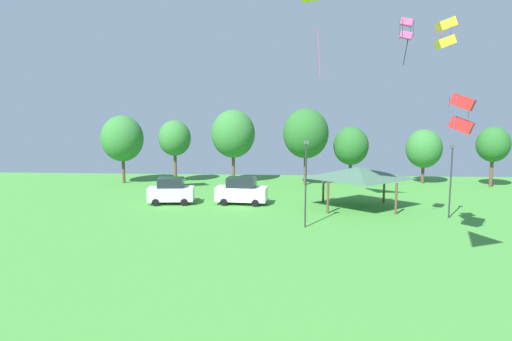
# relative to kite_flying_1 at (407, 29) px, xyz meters

# --- Properties ---
(kite_flying_1) EXTENTS (0.97, 0.91, 2.93)m
(kite_flying_1) POSITION_rel_kite_flying_1_xyz_m (0.00, 0.00, 0.00)
(kite_flying_1) COLOR #E54C93
(kite_flying_5) EXTENTS (1.83, 1.76, 2.46)m
(kite_flying_5) POSITION_rel_kite_flying_1_xyz_m (3.09, -1.68, -5.25)
(kite_flying_5) COLOR red
(kite_flying_6) EXTENTS (4.11, 3.83, 5.14)m
(kite_flying_6) POSITION_rel_kite_flying_1_xyz_m (-5.80, 3.18, 2.17)
(kite_flying_6) COLOR yellow
(kite_flying_7) EXTENTS (1.00, 0.88, 1.73)m
(kite_flying_7) POSITION_rel_kite_flying_1_xyz_m (1.35, -3.23, -0.79)
(kite_flying_7) COLOR yellow
(parked_car_leftmost) EXTENTS (4.23, 2.34, 2.40)m
(parked_car_leftmost) POSITION_rel_kite_flying_1_xyz_m (-17.85, 9.87, -12.35)
(parked_car_leftmost) COLOR silver
(parked_car_leftmost) RESTS_ON ground
(parked_car_second_from_left) EXTENTS (4.73, 2.39, 2.45)m
(parked_car_second_from_left) POSITION_rel_kite_flying_1_xyz_m (-11.48, 10.19, -12.32)
(parked_car_second_from_left) COLOR silver
(parked_car_second_from_left) RESTS_ON ground
(park_pavilion) EXTENTS (7.14, 5.96, 3.60)m
(park_pavilion) POSITION_rel_kite_flying_1_xyz_m (-1.27, 9.29, -10.44)
(park_pavilion) COLOR brown
(park_pavilion) RESTS_ON ground
(light_post_0) EXTENTS (0.36, 0.20, 6.31)m
(light_post_0) POSITION_rel_kite_flying_1_xyz_m (-6.07, 2.37, -9.97)
(light_post_0) COLOR #2D2D33
(light_post_0) RESTS_ON ground
(light_post_1) EXTENTS (0.36, 0.20, 5.81)m
(light_post_1) POSITION_rel_kite_flying_1_xyz_m (5.37, 5.96, -10.23)
(light_post_1) COLOR #2D2D33
(light_post_1) RESTS_ON ground
(treeline_tree_0) EXTENTS (4.80, 4.80, 7.83)m
(treeline_tree_0) POSITION_rel_kite_flying_1_xyz_m (-26.30, 21.15, -8.35)
(treeline_tree_0) COLOR brown
(treeline_tree_0) RESTS_ON ground
(treeline_tree_1) EXTENTS (3.75, 3.75, 7.26)m
(treeline_tree_1) POSITION_rel_kite_flying_1_xyz_m (-20.39, 21.97, -8.35)
(treeline_tree_1) COLOR brown
(treeline_tree_1) RESTS_ON ground
(treeline_tree_2) EXTENTS (5.05, 5.05, 8.47)m
(treeline_tree_2) POSITION_rel_kite_flying_1_xyz_m (-13.61, 22.45, -7.84)
(treeline_tree_2) COLOR brown
(treeline_tree_2) RESTS_ON ground
(treeline_tree_3) EXTENTS (5.08, 5.08, 8.63)m
(treeline_tree_3) POSITION_rel_kite_flying_1_xyz_m (-5.29, 21.27, -7.71)
(treeline_tree_3) COLOR brown
(treeline_tree_3) RESTS_ON ground
(treeline_tree_4) EXTENTS (3.99, 3.99, 6.55)m
(treeline_tree_4) POSITION_rel_kite_flying_1_xyz_m (-0.06, 22.56, -9.18)
(treeline_tree_4) COLOR brown
(treeline_tree_4) RESTS_ON ground
(treeline_tree_5) EXTENTS (4.05, 4.05, 6.27)m
(treeline_tree_5) POSITION_rel_kite_flying_1_xyz_m (8.33, 23.19, -9.49)
(treeline_tree_5) COLOR brown
(treeline_tree_5) RESTS_ON ground
(treeline_tree_6) EXTENTS (3.51, 3.51, 6.66)m
(treeline_tree_6) POSITION_rel_kite_flying_1_xyz_m (15.06, 21.05, -8.83)
(treeline_tree_6) COLOR brown
(treeline_tree_6) RESTS_ON ground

